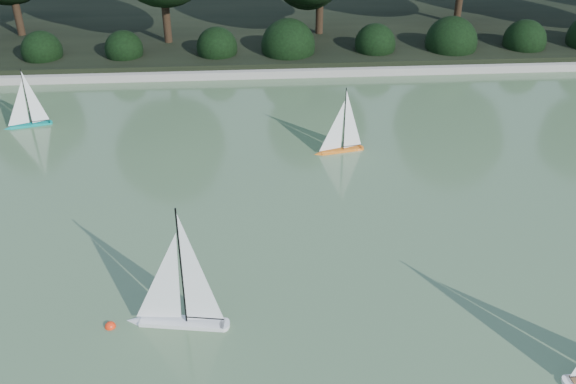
{
  "coord_description": "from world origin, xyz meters",
  "views": [
    {
      "loc": [
        -1.0,
        -5.63,
        5.5
      ],
      "look_at": [
        -0.46,
        2.39,
        0.7
      ],
      "focal_mm": 40.0,
      "sensor_mm": 36.0,
      "label": 1
    }
  ],
  "objects_px": {
    "sailboat_white_a": "(173,306)",
    "sailboat_teal": "(25,117)",
    "race_buoy": "(110,327)",
    "sailboat_orange": "(338,142)"
  },
  "relations": [
    {
      "from": "sailboat_orange",
      "to": "race_buoy",
      "type": "relative_size",
      "value": 9.91
    },
    {
      "from": "sailboat_white_a",
      "to": "race_buoy",
      "type": "xyz_separation_m",
      "value": [
        -0.79,
        -0.01,
        -0.28
      ]
    },
    {
      "from": "sailboat_white_a",
      "to": "race_buoy",
      "type": "bearing_deg",
      "value": -179.58
    },
    {
      "from": "sailboat_orange",
      "to": "sailboat_teal",
      "type": "distance_m",
      "value": 6.31
    },
    {
      "from": "sailboat_orange",
      "to": "sailboat_teal",
      "type": "height_order",
      "value": "sailboat_orange"
    },
    {
      "from": "sailboat_white_a",
      "to": "race_buoy",
      "type": "distance_m",
      "value": 0.84
    },
    {
      "from": "sailboat_white_a",
      "to": "sailboat_teal",
      "type": "height_order",
      "value": "sailboat_white_a"
    },
    {
      "from": "sailboat_orange",
      "to": "sailboat_teal",
      "type": "relative_size",
      "value": 1.04
    },
    {
      "from": "sailboat_teal",
      "to": "race_buoy",
      "type": "distance_m",
      "value": 6.62
    },
    {
      "from": "sailboat_white_a",
      "to": "sailboat_teal",
      "type": "bearing_deg",
      "value": 119.9
    }
  ]
}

